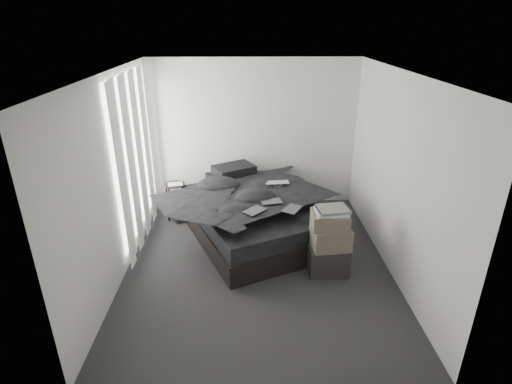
{
  "coord_description": "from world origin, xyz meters",
  "views": [
    {
      "loc": [
        -0.15,
        -4.76,
        3.17
      ],
      "look_at": [
        0.0,
        0.8,
        0.75
      ],
      "focal_mm": 28.0,
      "sensor_mm": 36.0,
      "label": 1
    }
  ],
  "objects_px": {
    "laptop": "(278,179)",
    "box_lower": "(328,259)",
    "bed": "(254,225)",
    "side_stand": "(176,201)"
  },
  "relations": [
    {
      "from": "laptop",
      "to": "box_lower",
      "type": "distance_m",
      "value": 1.54
    },
    {
      "from": "laptop",
      "to": "box_lower",
      "type": "height_order",
      "value": "laptop"
    },
    {
      "from": "bed",
      "to": "laptop",
      "type": "distance_m",
      "value": 0.82
    },
    {
      "from": "bed",
      "to": "side_stand",
      "type": "bearing_deg",
      "value": 130.87
    },
    {
      "from": "side_stand",
      "to": "bed",
      "type": "bearing_deg",
      "value": -25.61
    },
    {
      "from": "bed",
      "to": "side_stand",
      "type": "relative_size",
      "value": 3.79
    },
    {
      "from": "side_stand",
      "to": "box_lower",
      "type": "xyz_separation_m",
      "value": [
        2.29,
        -1.67,
        -0.12
      ]
    },
    {
      "from": "bed",
      "to": "laptop",
      "type": "bearing_deg",
      "value": 7.5
    },
    {
      "from": "laptop",
      "to": "side_stand",
      "type": "bearing_deg",
      "value": 160.89
    },
    {
      "from": "box_lower",
      "to": "bed",
      "type": "bearing_deg",
      "value": 133.0
    }
  ]
}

